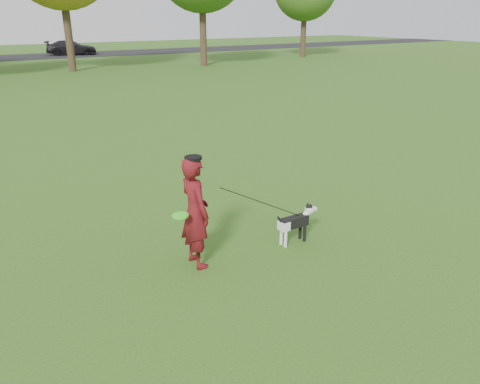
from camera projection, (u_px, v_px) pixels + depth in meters
ground at (242, 234)px, 7.94m from camera, size 120.00×120.00×0.00m
man at (195, 213)px, 6.70m from camera, size 0.41×0.61×1.66m
dog at (297, 220)px, 7.53m from camera, size 0.82×0.16×0.62m
car_right at (71, 48)px, 42.85m from camera, size 4.74×3.04×1.28m
man_held_items at (262, 203)px, 7.14m from camera, size 2.23×0.37×1.25m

